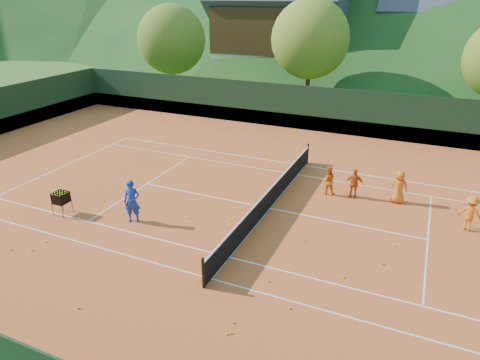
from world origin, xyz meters
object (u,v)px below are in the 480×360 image
at_px(student_d, 470,213).
at_px(chalet_mid, 445,33).
at_px(student_a, 328,180).
at_px(tennis_net, 270,198).
at_px(chalet_left, 281,24).
at_px(student_b, 354,184).
at_px(student_c, 399,187).
at_px(ball_hopper, 61,198).
at_px(coach, 132,201).

bearing_deg(student_d, chalet_mid, -72.94).
height_order(student_a, tennis_net, student_a).
xyz_separation_m(chalet_left, chalet_mid, (16.00, 4.00, -0.66)).
relative_size(student_b, tennis_net, 0.11).
distance_m(student_b, student_c, 1.91).
bearing_deg(tennis_net, ball_hopper, -152.62).
relative_size(student_d, chalet_mid, 0.11).
bearing_deg(student_a, tennis_net, 29.32).
distance_m(student_b, ball_hopper, 12.74).
relative_size(tennis_net, ball_hopper, 12.07).
xyz_separation_m(coach, chalet_mid, (10.67, 37.33, 4.07)).
bearing_deg(student_a, student_b, 161.14).
bearing_deg(student_c, student_a, 2.56).
height_order(chalet_left, chalet_mid, chalet_left).
relative_size(coach, chalet_mid, 0.14).
bearing_deg(ball_hopper, coach, 12.78).
relative_size(student_a, chalet_left, 0.10).
height_order(student_a, ball_hopper, student_a).
height_order(student_c, chalet_left, chalet_left).
xyz_separation_m(student_a, chalet_mid, (4.06, 31.51, 4.29)).
xyz_separation_m(student_a, chalet_left, (-11.94, 27.51, 4.95)).
bearing_deg(chalet_left, coach, -80.92).
xyz_separation_m(student_b, chalet_left, (-13.12, 27.43, 4.93)).
relative_size(ball_hopper, chalet_left, 0.07).
distance_m(student_a, student_c, 3.09).
height_order(coach, student_d, coach).
distance_m(student_b, chalet_left, 30.81).
height_order(student_a, student_b, student_b).
bearing_deg(student_a, ball_hopper, 11.12).
relative_size(student_a, student_d, 0.93).
bearing_deg(tennis_net, coach, -144.57).
distance_m(coach, tennis_net, 5.75).
distance_m(student_a, tennis_net, 3.16).
height_order(student_c, student_d, student_c).
xyz_separation_m(tennis_net, chalet_left, (-10.00, 30.00, 5.13)).
distance_m(student_d, ball_hopper, 16.48).
distance_m(student_a, student_b, 1.18).
bearing_deg(chalet_left, tennis_net, -71.57).
xyz_separation_m(student_c, tennis_net, (-5.00, -2.87, -0.24)).
bearing_deg(student_a, student_d, 147.03).
height_order(student_d, ball_hopper, student_d).
height_order(tennis_net, chalet_mid, chalet_mid).
distance_m(student_d, tennis_net, 7.90).
distance_m(student_c, chalet_left, 31.38).
distance_m(coach, student_d, 13.32).
bearing_deg(coach, student_c, 9.31).
bearing_deg(ball_hopper, chalet_mid, 70.08).
xyz_separation_m(student_d, chalet_mid, (-1.76, 32.57, 4.24)).
bearing_deg(coach, chalet_mid, 50.72).
relative_size(student_c, ball_hopper, 1.48).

